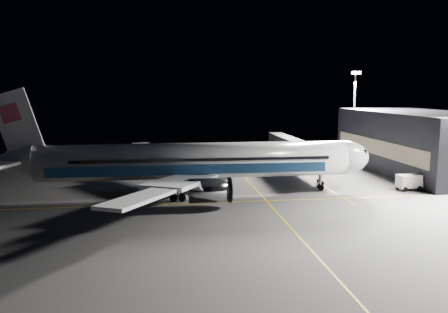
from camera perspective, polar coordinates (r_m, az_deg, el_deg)
name	(u,v)px	position (r m, az deg, el deg)	size (l,w,h in m)	color
ground	(196,194)	(69.51, -3.68, -4.86)	(200.00, 200.00, 0.00)	#4C4C4F
guide_line_main	(258,192)	(70.85, 4.44, -4.60)	(0.25, 80.00, 0.01)	gold
guide_line_cross	(199,203)	(63.70, -3.31, -6.10)	(70.00, 0.25, 0.01)	gold
guide_line_side	(310,178)	(83.42, 11.11, -2.72)	(0.25, 40.00, 0.01)	gold
airliner	(189,162)	(68.43, -4.62, -0.67)	(61.48, 54.22, 16.64)	silver
terminal	(419,142)	(96.33, 24.09, 1.80)	(18.12, 40.00, 12.00)	black
jet_bridge	(297,148)	(90.25, 9.57, 1.11)	(3.60, 34.40, 6.30)	#B2B2B7
floodlight_mast_north	(354,107)	(108.98, 16.64, 6.26)	(2.40, 0.68, 20.70)	#59595E
service_truck	(411,182)	(78.03, 23.28, -3.04)	(5.20, 2.67, 2.55)	white
baggage_tug	(185,170)	(84.96, -5.06, -1.78)	(2.69, 2.17, 1.93)	black
safety_cone_a	(183,180)	(78.43, -5.43, -3.08)	(0.45, 0.45, 0.67)	#E64E09
safety_cone_b	(170,176)	(82.42, -7.12, -2.58)	(0.35, 0.35, 0.52)	#E64E09
safety_cone_c	(156,180)	(78.84, -8.86, -3.08)	(0.45, 0.45, 0.67)	#E64E09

